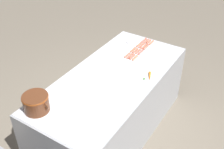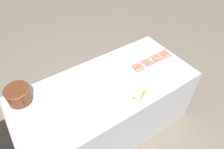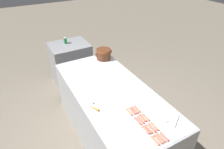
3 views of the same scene
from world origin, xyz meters
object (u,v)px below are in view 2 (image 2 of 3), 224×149
object	(u,v)px
hot_dog_9	(156,57)
hot_dog_12	(162,52)
hot_dog_5	(157,59)
hot_dog_2	(150,65)
hot_dog_13	(154,56)
bean_pot	(18,94)
hot_dog_7	(139,68)
hot_dog_0	(168,56)
hot_dog_15	(135,65)
hot_dog_8	(164,53)
serving_spoon	(144,48)
hot_dog_10	(146,62)
hot_dog_1	(159,60)
hot_dog_4	(166,55)
hot_dog_11	(137,66)
hot_dog_3	(141,70)
hot_dog_14	(145,60)
hot_dog_6	(149,63)

from	to	relation	value
hot_dog_9	hot_dog_12	bearing A→B (deg)	-75.94
hot_dog_5	hot_dog_2	bearing A→B (deg)	102.61
hot_dog_9	hot_dog_13	world-z (taller)	same
bean_pot	hot_dog_7	bearing A→B (deg)	-102.97
hot_dog_2	hot_dog_0	bearing A→B (deg)	-90.81
hot_dog_9	hot_dog_15	world-z (taller)	same
hot_dog_7	hot_dog_2	bearing A→B (deg)	-103.04
hot_dog_8	hot_dog_15	bearing A→B (deg)	85.45
serving_spoon	hot_dog_0	bearing A→B (deg)	-156.60
hot_dog_7	serving_spoon	bearing A→B (deg)	-50.18
bean_pot	hot_dog_10	bearing A→B (deg)	-100.26
hot_dog_10	bean_pot	xyz separation A→B (m)	(0.28, 1.56, 0.09)
hot_dog_8	hot_dog_13	distance (m)	0.16
hot_dog_10	bean_pot	size ratio (longest dim) A/B	0.42
hot_dog_0	hot_dog_9	xyz separation A→B (m)	(0.08, 0.15, 0.00)
hot_dog_0	hot_dog_12	bearing A→B (deg)	-2.78
hot_dog_1	hot_dog_5	size ratio (longest dim) A/B	1.00
hot_dog_4	hot_dog_8	bearing A→B (deg)	0.66
hot_dog_12	hot_dog_11	bearing A→B (deg)	94.75
hot_dog_11	bean_pot	world-z (taller)	bean_pot
hot_dog_12	hot_dog_13	distance (m)	0.16
hot_dog_4	bean_pot	size ratio (longest dim) A/B	0.42
bean_pot	serving_spoon	distance (m)	1.75
serving_spoon	hot_dog_4	bearing A→B (deg)	-153.34
hot_dog_7	hot_dog_11	bearing A→B (deg)	-0.16
hot_dog_1	hot_dog_3	distance (m)	0.32
hot_dog_11	bean_pot	bearing A→B (deg)	78.42
hot_dog_2	hot_dog_7	bearing A→B (deg)	76.96
hot_dog_2	hot_dog_14	xyz separation A→B (m)	(0.12, -0.00, 0.00)
bean_pot	hot_dog_5	bearing A→B (deg)	-100.70
hot_dog_7	hot_dog_11	xyz separation A→B (m)	(0.04, -0.00, 0.00)
hot_dog_4	hot_dog_13	size ratio (longest dim) A/B	1.00
hot_dog_10	serving_spoon	world-z (taller)	hot_dog_10
hot_dog_5	hot_dog_9	distance (m)	0.04
hot_dog_12	bean_pot	bearing A→B (deg)	82.56
hot_dog_15	hot_dog_3	bearing A→B (deg)	178.77
hot_dog_6	hot_dog_5	bearing A→B (deg)	-91.42
hot_dog_9	hot_dog_10	bearing A→B (deg)	88.80
hot_dog_4	hot_dog_14	bearing A→B (deg)	75.87
hot_dog_8	serving_spoon	xyz separation A→B (m)	(0.25, 0.14, -0.00)
hot_dog_2	hot_dog_12	size ratio (longest dim) A/B	1.00
hot_dog_6	hot_dog_7	bearing A→B (deg)	90.24
hot_dog_2	hot_dog_13	world-z (taller)	same
hot_dog_5	hot_dog_9	world-z (taller)	same
hot_dog_8	bean_pot	world-z (taller)	bean_pot
hot_dog_2	hot_dog_5	bearing A→B (deg)	-77.39
hot_dog_8	hot_dog_11	world-z (taller)	same
hot_dog_9	hot_dog_10	size ratio (longest dim) A/B	1.00
hot_dog_7	hot_dog_0	bearing A→B (deg)	-95.09
hot_dog_3	hot_dog_11	xyz separation A→B (m)	(0.08, -0.00, 0.00)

